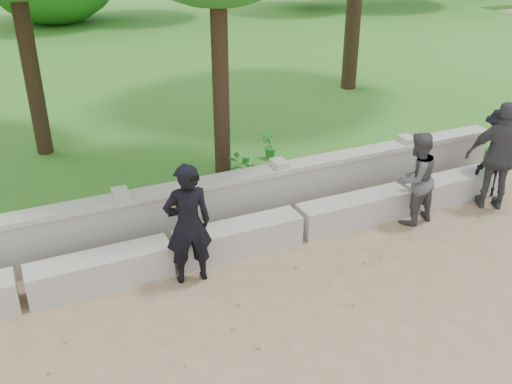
{
  "coord_description": "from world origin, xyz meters",
  "views": [
    {
      "loc": [
        -1.77,
        -4.71,
        4.55
      ],
      "look_at": [
        1.17,
        1.68,
        1.04
      ],
      "focal_mm": 40.0,
      "sensor_mm": 36.0,
      "label": 1
    }
  ],
  "objects": [
    {
      "name": "lawn",
      "position": [
        0.0,
        14.0,
        0.12
      ],
      "size": [
        40.0,
        22.0,
        0.25
      ],
      "primitive_type": "cube",
      "color": "#2E7022",
      "rests_on": "ground"
    },
    {
      "name": "shrub_c",
      "position": [
        1.74,
        3.3,
        0.56
      ],
      "size": [
        0.72,
        0.7,
        0.61
      ],
      "primitive_type": "imported",
      "rotation": [
        0.0,
        0.0,
        3.71
      ],
      "color": "green",
      "rests_on": "lawn"
    },
    {
      "name": "concrete_bench",
      "position": [
        0.0,
        1.9,
        0.22
      ],
      "size": [
        11.9,
        0.45,
        0.45
      ],
      "color": "#AFADA6",
      "rests_on": "ground"
    },
    {
      "name": "visitor_mid",
      "position": [
        5.8,
        1.8,
        0.78
      ],
      "size": [
        1.12,
        0.81,
        1.56
      ],
      "color": "black",
      "rests_on": "ground"
    },
    {
      "name": "man_main",
      "position": [
        0.13,
        1.53,
        0.86
      ],
      "size": [
        0.67,
        0.6,
        1.72
      ],
      "color": "black",
      "rests_on": "ground"
    },
    {
      "name": "visitor_right",
      "position": [
        5.44,
        1.41,
        0.92
      ],
      "size": [
        1.14,
        0.98,
        1.84
      ],
      "color": "#3C3C40",
      "rests_on": "ground"
    },
    {
      "name": "parapet_wall",
      "position": [
        0.0,
        2.6,
        0.46
      ],
      "size": [
        12.5,
        0.35,
        0.9
      ],
      "color": "#A5A29C",
      "rests_on": "ground"
    },
    {
      "name": "visitor_left",
      "position": [
        3.87,
        1.57,
        0.76
      ],
      "size": [
        0.81,
        0.68,
        1.52
      ],
      "color": "#47474D",
      "rests_on": "ground"
    },
    {
      "name": "shrub_b",
      "position": [
        2.67,
        4.35,
        0.51
      ],
      "size": [
        0.35,
        0.36,
        0.51
      ],
      "primitive_type": "imported",
      "rotation": [
        0.0,
        0.0,
        2.24
      ],
      "color": "green",
      "rests_on": "lawn"
    },
    {
      "name": "ground",
      "position": [
        0.0,
        0.0,
        0.0
      ],
      "size": [
        80.0,
        80.0,
        0.0
      ],
      "primitive_type": "plane",
      "color": "#A38363",
      "rests_on": "ground"
    }
  ]
}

